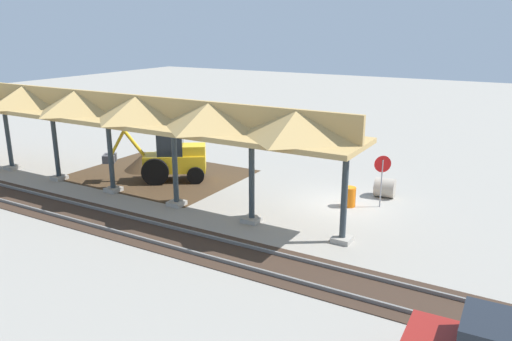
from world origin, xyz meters
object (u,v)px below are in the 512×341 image
stop_sign (382,170)px  backhoe (172,157)px  traffic_barrel (349,197)px  concrete_pipe (385,188)px

stop_sign → backhoe: backhoe is taller
stop_sign → traffic_barrel: 1.87m
stop_sign → traffic_barrel: size_ratio=2.65×
backhoe → stop_sign: bearing=-171.7°
stop_sign → concrete_pipe: 1.95m
traffic_barrel → stop_sign: bearing=-153.0°
backhoe → concrete_pipe: size_ratio=4.89×
concrete_pipe → traffic_barrel: (1.00, 2.09, -0.01)m
concrete_pipe → backhoe: bearing=16.2°
concrete_pipe → stop_sign: bearing=98.7°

